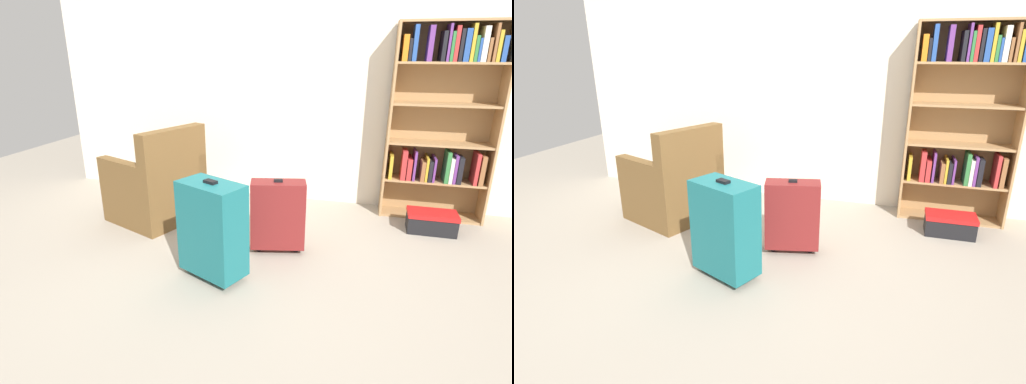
# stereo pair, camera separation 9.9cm
# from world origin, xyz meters

# --- Properties ---
(ground_plane) EXTENTS (8.90, 8.90, 0.00)m
(ground_plane) POSITION_xyz_m (0.00, 0.00, 0.00)
(ground_plane) COLOR #9E9384
(back_wall) EXTENTS (5.08, 0.10, 2.60)m
(back_wall) POSITION_xyz_m (0.00, 1.81, 1.30)
(back_wall) COLOR beige
(back_wall) RESTS_ON ground
(bookshelf) EXTENTS (0.93, 0.28, 1.78)m
(bookshelf) POSITION_xyz_m (1.48, 1.62, 0.97)
(bookshelf) COLOR #A87F51
(bookshelf) RESTS_ON ground
(armchair) EXTENTS (0.91, 0.91, 0.90)m
(armchair) POSITION_xyz_m (-1.03, 0.85, 0.32)
(armchair) COLOR brown
(armchair) RESTS_ON ground
(mug) EXTENTS (0.12, 0.08, 0.10)m
(mug) POSITION_xyz_m (-0.49, 0.83, 0.05)
(mug) COLOR #1959A5
(mug) RESTS_ON ground
(storage_box) EXTENTS (0.42, 0.24, 0.19)m
(storage_box) POSITION_xyz_m (1.45, 1.21, 0.10)
(storage_box) COLOR black
(storage_box) RESTS_ON ground
(suitcase_dark_red) EXTENTS (0.45, 0.27, 0.61)m
(suitcase_dark_red) POSITION_xyz_m (0.20, 0.49, 0.32)
(suitcase_dark_red) COLOR maroon
(suitcase_dark_red) RESTS_ON ground
(suitcase_teal) EXTENTS (0.52, 0.42, 0.73)m
(suitcase_teal) POSITION_xyz_m (-0.15, -0.01, 0.38)
(suitcase_teal) COLOR #19666B
(suitcase_teal) RESTS_ON ground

